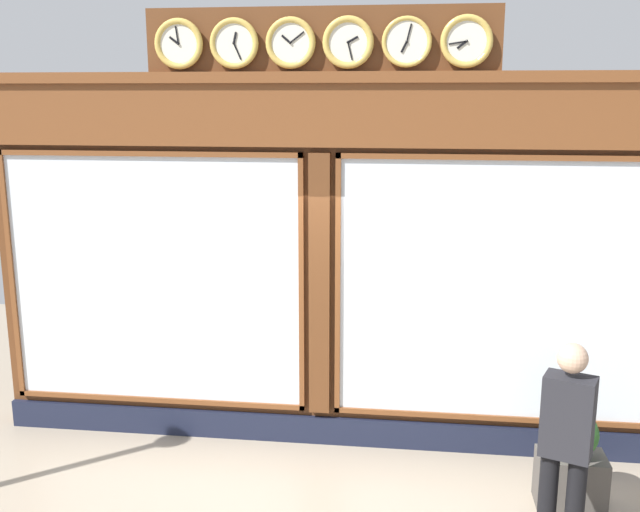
{
  "coord_description": "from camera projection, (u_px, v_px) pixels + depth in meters",
  "views": [
    {
      "loc": [
        -0.84,
        6.67,
        3.42
      ],
      "look_at": [
        0.0,
        0.0,
        1.92
      ],
      "focal_mm": 40.67,
      "sensor_mm": 36.0,
      "label": 1
    }
  ],
  "objects": [
    {
      "name": "shop_facade",
      "position": [
        322.0,
        259.0,
        7.02
      ],
      "size": [
        6.64,
        0.42,
        4.19
      ],
      "color": "#5B3319",
      "rests_on": "ground_plane"
    },
    {
      "name": "pedestrian",
      "position": [
        566.0,
        442.0,
        5.32
      ],
      "size": [
        0.42,
        0.34,
        1.69
      ],
      "color": "black",
      "rests_on": "ground_plane"
    },
    {
      "name": "planter_box",
      "position": [
        570.0,
        481.0,
        6.12
      ],
      "size": [
        0.56,
        0.36,
        0.46
      ],
      "primitive_type": "cube",
      "color": "#4C4742",
      "rests_on": "ground_plane"
    },
    {
      "name": "planter_shrub",
      "position": [
        574.0,
        434.0,
        6.03
      ],
      "size": [
        0.4,
        0.4,
        0.4
      ],
      "primitive_type": "sphere",
      "color": "#285623",
      "rests_on": "planter_box"
    }
  ]
}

